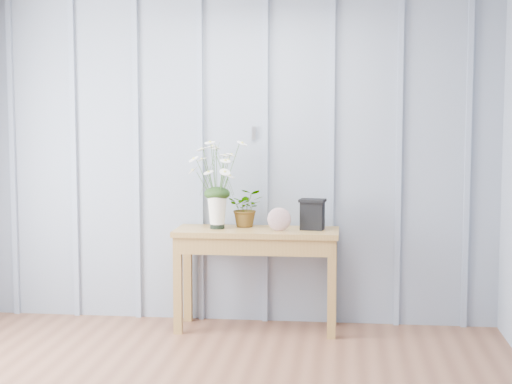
# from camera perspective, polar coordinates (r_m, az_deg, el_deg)

# --- Properties ---
(room_shell) EXTENTS (4.00, 4.50, 2.50)m
(room_shell) POSITION_cam_1_polar(r_m,az_deg,el_deg) (4.68, -4.11, 10.53)
(room_shell) COLOR #8B97A9
(room_shell) RESTS_ON ground
(sideboard) EXTENTS (1.20, 0.45, 0.75)m
(sideboard) POSITION_cam_1_polar(r_m,az_deg,el_deg) (5.78, 0.06, -3.85)
(sideboard) COLOR olive
(sideboard) RESTS_ON ground
(daisy_vase) EXTENTS (0.47, 0.36, 0.67)m
(daisy_vase) POSITION_cam_1_polar(r_m,az_deg,el_deg) (5.76, -2.85, 1.47)
(daisy_vase) COLOR black
(daisy_vase) RESTS_ON sideboard
(spider_plant) EXTENTS (0.27, 0.24, 0.29)m
(spider_plant) POSITION_cam_1_polar(r_m,az_deg,el_deg) (5.87, -0.71, -1.15)
(spider_plant) COLOR #173211
(spider_plant) RESTS_ON sideboard
(felt_disc_vessel) EXTENTS (0.17, 0.05, 0.17)m
(felt_disc_vessel) POSITION_cam_1_polar(r_m,az_deg,el_deg) (5.65, 1.70, -2.00)
(felt_disc_vessel) COLOR #814556
(felt_disc_vessel) RESTS_ON sideboard
(carved_box) EXTENTS (0.20, 0.17, 0.23)m
(carved_box) POSITION_cam_1_polar(r_m,az_deg,el_deg) (5.74, 4.12, -1.61)
(carved_box) COLOR black
(carved_box) RESTS_ON sideboard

